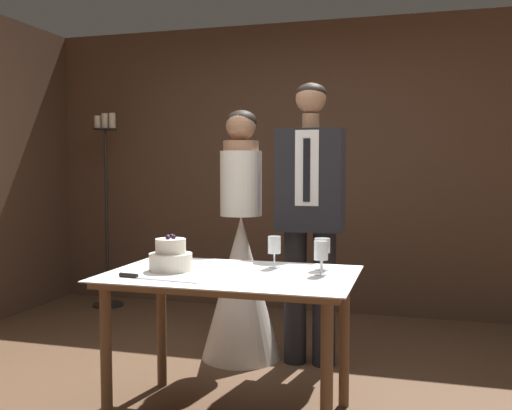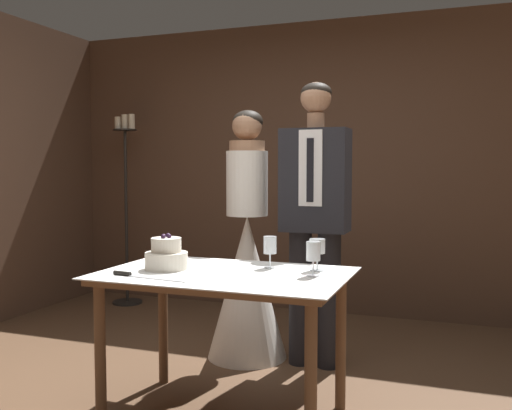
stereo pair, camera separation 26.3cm
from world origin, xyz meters
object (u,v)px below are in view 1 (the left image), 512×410
Objects in this scene: wine_glass_far at (322,247)px; bride at (241,268)px; cake_table at (231,291)px; groom at (310,210)px; wine_glass_near at (274,246)px; wine_glass_middle at (321,252)px; candle_stand at (107,208)px; cake_knife at (143,277)px; tiered_cake at (171,257)px.

bride is at bearing 133.12° from wine_glass_far.
cake_table is 1.02m from groom.
wine_glass_near is at bearing 50.29° from cake_table.
wine_glass_middle is 0.10× the size of candle_stand.
candle_stand reaches higher than cake_knife.
wine_glass_middle reaches higher than wine_glass_far.
wine_glass_far is 0.10× the size of bride.
bride is (-0.24, 0.93, -0.05)m from cake_table.
cake_knife is (-0.04, -0.24, -0.06)m from tiered_cake.
wine_glass_far is (0.76, 0.23, 0.05)m from tiered_cake.
wine_glass_middle is at bearing -76.12° from groom.
wine_glass_far reaches higher than cake_table.
groom is (0.47, -0.00, 0.41)m from bride.
tiered_cake reaches higher than cake_table.
bride reaches higher than cake_table.
cake_knife is 0.72m from wine_glass_near.
cake_knife is 1.20m from bride.
bride is at bearing 84.50° from tiered_cake.
bride reaches higher than wine_glass_far.
wine_glass_middle is 0.10× the size of bride.
cake_table is at bearing -153.45° from wine_glass_far.
wine_glass_far is at bearing 96.63° from wine_glass_middle.
wine_glass_far is (0.80, 0.47, 0.11)m from cake_knife.
cake_knife is at bearing -149.27° from wine_glass_far.
wine_glass_middle is 0.09× the size of groom.
bride is (-0.68, 0.86, -0.26)m from wine_glass_middle.
candle_stand is at bearing 139.25° from wine_glass_near.
wine_glass_near is 0.26m from wine_glass_far.
tiered_cake is at bearing -177.03° from cake_table.
candle_stand is at bearing 130.23° from cake_knife.
bride is (0.09, 0.95, -0.22)m from tiered_cake.
candle_stand is (-1.54, 1.99, 0.09)m from tiered_cake.
cake_table is 7.32× the size of wine_glass_middle.
cake_table is 2.73m from candle_stand.
cake_table is 7.55× the size of wine_glass_far.
bride is at bearing 119.68° from wine_glass_near.
cake_table is 0.96m from bride.
bride is (0.13, 1.19, -0.15)m from cake_knife.
tiered_cake is (-0.33, -0.02, 0.17)m from cake_table.
tiered_cake is 2.52m from candle_stand.
groom is at bearing -0.07° from bride.
bride is 1.96m from candle_stand.
groom is (0.56, 0.94, 0.19)m from tiered_cake.
bride is at bearing 89.97° from cake_knife.
groom is at bearing 69.32° from cake_knife.
candle_stand reaches higher than wine_glass_near.
wine_glass_near is 0.09× the size of candle_stand.
cake_knife is (-0.37, -0.26, 0.10)m from cake_table.
wine_glass_middle is (0.78, 0.08, 0.04)m from tiered_cake.
cake_knife is 0.93m from wine_glass_far.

